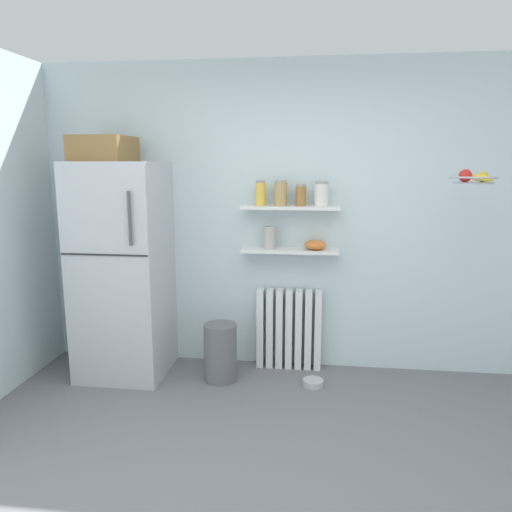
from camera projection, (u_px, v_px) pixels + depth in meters
name	position (u px, v px, depth m)	size (l,w,h in m)	color
ground_plane	(285.00, 466.00, 2.85)	(7.04, 7.04, 0.00)	slate
back_wall	(299.00, 218.00, 4.12)	(7.04, 0.10, 2.60)	silver
refrigerator	(122.00, 265.00, 3.99)	(0.70, 0.70, 1.97)	#B7BABF
radiator	(289.00, 329.00, 4.18)	(0.56, 0.12, 0.70)	white
wall_shelf_lower	(290.00, 250.00, 4.02)	(0.80, 0.22, 0.03)	white
wall_shelf_upper	(290.00, 207.00, 3.95)	(0.80, 0.22, 0.03)	white
storage_jar_0	(260.00, 193.00, 3.96)	(0.08, 0.08, 0.21)	yellow
storage_jar_1	(281.00, 193.00, 3.94)	(0.11, 0.11, 0.21)	tan
storage_jar_2	(301.00, 195.00, 3.92)	(0.09, 0.09, 0.18)	olive
storage_jar_3	(321.00, 194.00, 3.90)	(0.11, 0.11, 0.20)	silver
vase	(269.00, 237.00, 4.02)	(0.10, 0.10, 0.19)	#B2ADA8
shelf_bowl	(315.00, 245.00, 3.98)	(0.18, 0.18, 0.08)	orange
trash_bin	(220.00, 352.00, 3.95)	(0.27, 0.27, 0.48)	slate
pet_food_bowl	(313.00, 383.00, 3.88)	(0.17, 0.17, 0.05)	#B7B7BC
hanging_fruit_basket	(474.00, 178.00, 3.36)	(0.33, 0.33, 0.10)	#B2B2B7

